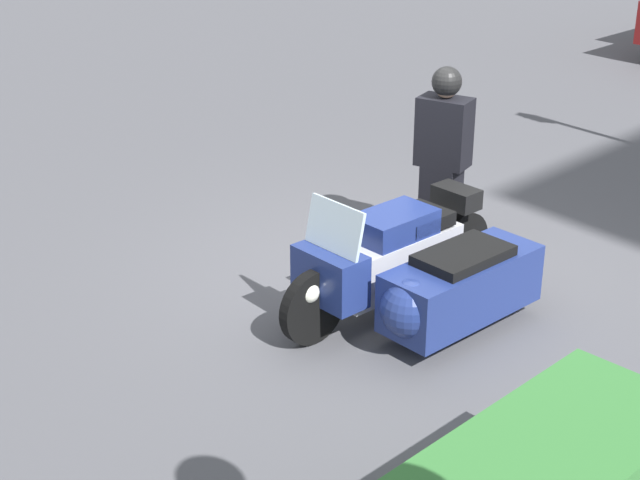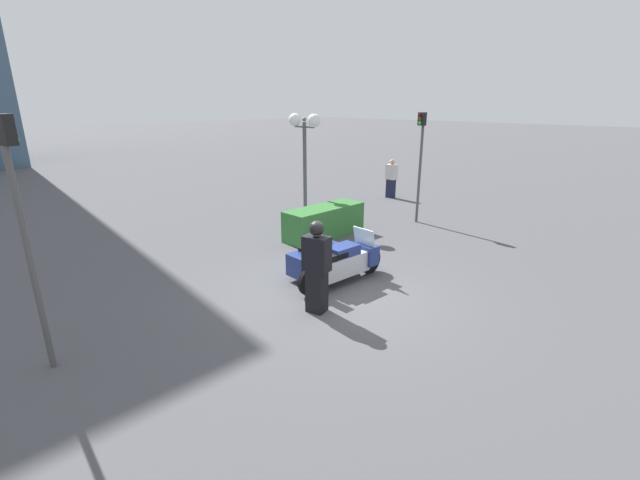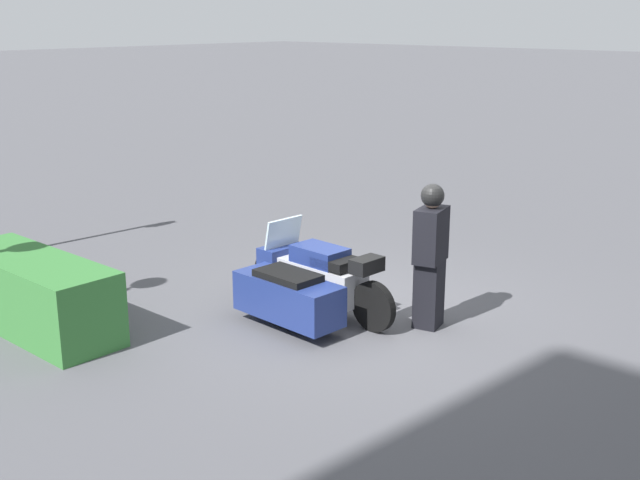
{
  "view_description": "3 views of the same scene",
  "coord_description": "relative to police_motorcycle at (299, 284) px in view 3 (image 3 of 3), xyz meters",
  "views": [
    {
      "loc": [
        6.33,
        5.33,
        4.01
      ],
      "look_at": [
        1.53,
        0.46,
        0.98
      ],
      "focal_mm": 55.0,
      "sensor_mm": 36.0,
      "label": 1
    },
    {
      "loc": [
        -5.98,
        -5.57,
        3.86
      ],
      "look_at": [
        0.39,
        0.89,
        0.93
      ],
      "focal_mm": 24.0,
      "sensor_mm": 36.0,
      "label": 2
    },
    {
      "loc": [
        -6.02,
        7.66,
        3.74
      ],
      "look_at": [
        0.43,
        0.47,
        1.03
      ],
      "focal_mm": 45.0,
      "sensor_mm": 36.0,
      "label": 3
    }
  ],
  "objects": [
    {
      "name": "officer_rider",
      "position": [
        -1.38,
        -0.88,
        0.49
      ],
      "size": [
        0.41,
        0.55,
        1.81
      ],
      "rotation": [
        0.0,
        0.0,
        0.25
      ],
      "color": "black",
      "rests_on": "ground"
    },
    {
      "name": "hedge_bush_curbside",
      "position": [
        2.15,
        2.43,
        -0.01
      ],
      "size": [
        2.62,
        0.88,
        0.91
      ],
      "primitive_type": "cube",
      "color": "#337033",
      "rests_on": "ground"
    },
    {
      "name": "ground_plane",
      "position": [
        -0.61,
        -0.68,
        -0.47
      ],
      "size": [
        160.0,
        160.0,
        0.0
      ],
      "primitive_type": "plane",
      "color": "#4C4C51"
    },
    {
      "name": "police_motorcycle",
      "position": [
        0.0,
        0.0,
        0.0
      ],
      "size": [
        2.47,
        1.34,
        1.15
      ],
      "rotation": [
        0.0,
        0.0,
        -0.05
      ],
      "color": "black",
      "rests_on": "ground"
    }
  ]
}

